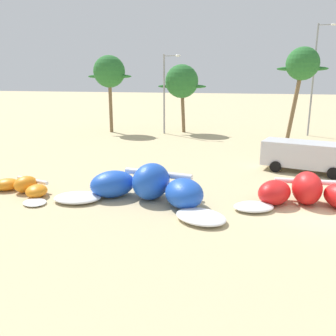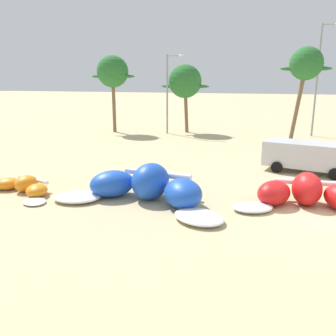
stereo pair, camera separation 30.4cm
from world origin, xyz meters
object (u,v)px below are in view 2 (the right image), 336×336
(kite_left, at_px, (146,188))
(palm_left_of_gap, at_px, (306,65))
(palm_leftmost, at_px, (113,72))
(kite_left_of_center, at_px, (308,195))
(kite_far_left, at_px, (22,187))
(palm_left, at_px, (185,82))
(parked_car_second, at_px, (307,155))
(lamppost_west_center, at_px, (319,76))
(lamppost_west, at_px, (169,90))

(kite_left, distance_m, palm_left_of_gap, 22.13)
(kite_left, height_order, palm_leftmost, palm_leftmost)
(kite_left_of_center, distance_m, palm_left_of_gap, 19.45)
(kite_far_left, distance_m, palm_left, 23.43)
(kite_far_left, relative_size, parked_car_second, 0.90)
(palm_left, bearing_deg, palm_left_of_gap, -11.20)
(palm_leftmost, relative_size, lamppost_west_center, 0.75)
(palm_left, bearing_deg, lamppost_west_center, 5.09)
(kite_left_of_center, height_order, palm_leftmost, palm_leftmost)
(parked_car_second, xyz_separation_m, palm_leftmost, (-18.68, 12.05, 5.18))
(parked_car_second, height_order, palm_leftmost, palm_leftmost)
(parked_car_second, relative_size, palm_leftmost, 0.69)
(lamppost_west, bearing_deg, palm_left_of_gap, -3.60)
(kite_far_left, bearing_deg, palm_leftmost, 102.87)
(parked_car_second, bearing_deg, lamppost_west_center, 83.75)
(kite_far_left, height_order, lamppost_west_center, lamppost_west_center)
(parked_car_second, relative_size, palm_left, 0.78)
(kite_left, bearing_deg, kite_far_left, -174.26)
(palm_left_of_gap, bearing_deg, kite_far_left, -124.74)
(kite_left, distance_m, lamppost_west, 21.62)
(kite_far_left, height_order, kite_left_of_center, kite_left_of_center)
(palm_leftmost, xyz_separation_m, palm_left, (7.28, 2.12, -0.97))
(kite_left_of_center, bearing_deg, palm_left_of_gap, 88.19)
(kite_left, bearing_deg, parked_car_second, 46.57)
(kite_left_of_center, xyz_separation_m, parked_car_second, (0.36, 6.55, 0.52))
(parked_car_second, distance_m, palm_leftmost, 22.82)
(palm_leftmost, xyz_separation_m, lamppost_west_center, (20.36, 3.28, -0.38))
(kite_left_of_center, xyz_separation_m, palm_left_of_gap, (0.58, 18.42, 6.21))
(kite_left_of_center, relative_size, parked_car_second, 1.23)
(palm_leftmost, height_order, lamppost_west_center, lamppost_west_center)
(palm_leftmost, distance_m, lamppost_west, 6.23)
(parked_car_second, distance_m, palm_left_of_gap, 13.16)
(kite_left_of_center, bearing_deg, lamppost_west, 122.74)
(parked_car_second, distance_m, lamppost_west_center, 16.15)
(lamppost_west, bearing_deg, kite_left_of_center, -57.26)
(kite_left_of_center, distance_m, parked_car_second, 6.58)
(palm_leftmost, bearing_deg, kite_left, -60.82)
(palm_left_of_gap, relative_size, lamppost_west, 1.05)
(kite_left_of_center, bearing_deg, palm_left, 118.04)
(kite_left_of_center, bearing_deg, parked_car_second, 86.85)
(palm_left_of_gap, relative_size, lamppost_west_center, 0.78)
(kite_left_of_center, relative_size, palm_leftmost, 0.86)
(kite_left, xyz_separation_m, palm_leftmost, (-11.16, 19.99, 5.62))
(palm_left, bearing_deg, palm_leftmost, -163.78)
(kite_far_left, bearing_deg, kite_left, 5.74)
(kite_left, height_order, palm_left, palm_left)
(kite_far_left, distance_m, kite_left, 6.49)
(kite_far_left, xyz_separation_m, kite_left, (6.44, 0.65, 0.34))
(kite_left_of_center, xyz_separation_m, lamppost_west_center, (2.04, 21.88, 5.32))
(kite_left, relative_size, palm_leftmost, 1.08)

